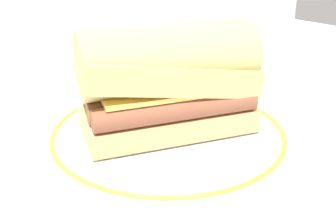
# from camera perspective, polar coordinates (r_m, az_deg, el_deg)

# --- Properties ---
(ground_plane) EXTENTS (1.50, 1.50, 0.00)m
(ground_plane) POSITION_cam_1_polar(r_m,az_deg,el_deg) (0.47, 1.90, -6.41)
(ground_plane) COLOR silver
(plate) EXTENTS (0.30, 0.30, 0.01)m
(plate) POSITION_cam_1_polar(r_m,az_deg,el_deg) (0.49, 0.00, -4.02)
(plate) COLOR white
(plate) RESTS_ON ground_plane
(sausage_sandwich) EXTENTS (0.22, 0.16, 0.12)m
(sausage_sandwich) POSITION_cam_1_polar(r_m,az_deg,el_deg) (0.46, 0.00, 3.54)
(sausage_sandwich) COLOR tan
(sausage_sandwich) RESTS_ON plate
(drinking_glass) EXTENTS (0.06, 0.06, 0.10)m
(drinking_glass) POSITION_cam_1_polar(r_m,az_deg,el_deg) (0.69, 4.45, 7.56)
(drinking_glass) COLOR silver
(drinking_glass) RESTS_ON ground_plane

